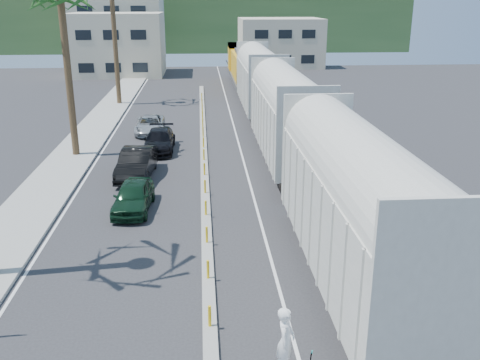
# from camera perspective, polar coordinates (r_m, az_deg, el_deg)

# --- Properties ---
(sidewalk) EXTENTS (3.00, 90.00, 0.15)m
(sidewalk) POSITION_cam_1_polar(r_m,az_deg,el_deg) (39.37, -16.43, 3.78)
(sidewalk) COLOR gray
(sidewalk) RESTS_ON ground
(rails) EXTENTS (1.56, 100.00, 0.06)m
(rails) POSITION_cam_1_polar(r_m,az_deg,el_deg) (41.70, 2.94, 5.28)
(rails) COLOR black
(rails) RESTS_ON ground
(median) EXTENTS (0.45, 60.00, 0.85)m
(median) POSITION_cam_1_polar(r_m,az_deg,el_deg) (33.61, -3.86, 2.03)
(median) COLOR gray
(median) RESTS_ON ground
(lane_markings) EXTENTS (9.42, 90.00, 0.01)m
(lane_markings) POSITION_cam_1_polar(r_m,az_deg,el_deg) (38.54, -7.14, 3.99)
(lane_markings) COLOR silver
(lane_markings) RESTS_ON ground
(freight_train) EXTENTS (3.00, 60.94, 5.85)m
(freight_train) POSITION_cam_1_polar(r_m,az_deg,el_deg) (38.09, 3.59, 8.39)
(freight_train) COLOR #BBB9AB
(freight_train) RESTS_ON ground
(buildings) EXTENTS (38.00, 27.00, 10.00)m
(buildings) POSITION_cam_1_polar(r_m,az_deg,el_deg) (84.29, -8.81, 14.91)
(buildings) COLOR beige
(buildings) RESTS_ON ground
(hillside) EXTENTS (80.00, 20.00, 12.00)m
(hillside) POSITION_cam_1_polar(r_m,az_deg,el_deg) (112.29, -4.36, 16.82)
(hillside) COLOR #385628
(hillside) RESTS_ON ground
(car_lead) EXTENTS (2.18, 4.40, 1.43)m
(car_lead) POSITION_cam_1_polar(r_m,az_deg,el_deg) (26.27, -11.31, -1.72)
(car_lead) COLOR black
(car_lead) RESTS_ON ground
(car_second) EXTENTS (2.48, 5.21, 1.63)m
(car_second) POSITION_cam_1_polar(r_m,az_deg,el_deg) (31.16, -10.96, 1.77)
(car_second) COLOR black
(car_second) RESTS_ON ground
(car_third) EXTENTS (2.11, 4.93, 1.42)m
(car_third) POSITION_cam_1_polar(r_m,az_deg,el_deg) (36.37, -8.61, 4.17)
(car_third) COLOR black
(car_third) RESTS_ON ground
(car_rear) EXTENTS (2.50, 4.85, 1.31)m
(car_rear) POSITION_cam_1_polar(r_m,az_deg,el_deg) (41.42, -9.58, 5.83)
(car_rear) COLOR #AFB2B5
(car_rear) RESTS_ON ground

